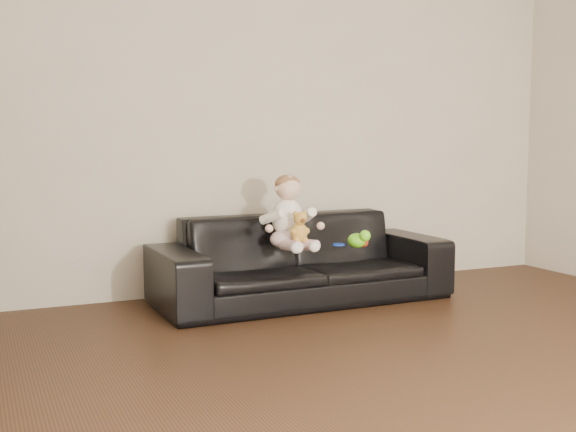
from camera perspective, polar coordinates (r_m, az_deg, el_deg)
name	(u,v)px	position (r m, az deg, el deg)	size (l,w,h in m)	color
floor	(518,417)	(3.17, 17.70, -14.87)	(5.50, 5.50, 0.00)	#392314
wall_back	(264,114)	(5.34, -1.94, 8.09)	(5.00, 5.00, 0.00)	beige
sofa	(301,259)	(4.97, 1.07, -3.40)	(2.02, 0.79, 0.59)	black
baby	(289,217)	(4.77, 0.07, -0.04)	(0.36, 0.44, 0.49)	silver
teddy_bear	(300,227)	(4.65, 0.93, -0.91)	(0.11, 0.12, 0.20)	gold
toy_green	(357,240)	(4.87, 5.45, -1.94)	(0.12, 0.14, 0.10)	#69EC1B
toy_rattle	(363,242)	(4.90, 5.95, -2.04)	(0.07, 0.07, 0.07)	red
toy_blue_disc	(339,244)	(4.98, 4.04, -2.26)	(0.09, 0.09, 0.01)	blue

